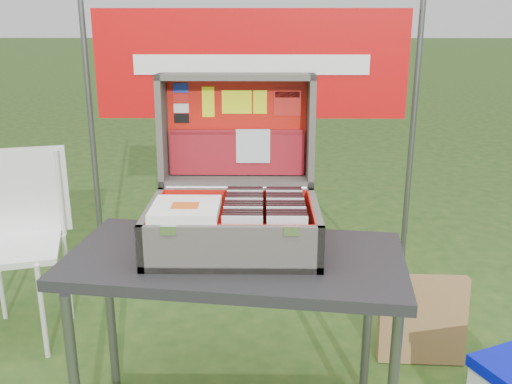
{
  "coord_description": "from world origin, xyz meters",
  "views": [
    {
      "loc": [
        0.06,
        -1.87,
        1.54
      ],
      "look_at": [
        0.04,
        0.1,
        0.93
      ],
      "focal_mm": 40.0,
      "sensor_mm": 36.0,
      "label": 1
    }
  ],
  "objects_px": {
    "table": "(236,346)",
    "cardboard_box": "(422,319)",
    "chair": "(14,251)",
    "suitcase": "(234,165)"
  },
  "relations": [
    {
      "from": "chair",
      "to": "cardboard_box",
      "type": "distance_m",
      "value": 1.95
    },
    {
      "from": "suitcase",
      "to": "chair",
      "type": "bearing_deg",
      "value": 153.49
    },
    {
      "from": "table",
      "to": "cardboard_box",
      "type": "bearing_deg",
      "value": 37.49
    },
    {
      "from": "cardboard_box",
      "to": "table",
      "type": "bearing_deg",
      "value": -147.26
    },
    {
      "from": "table",
      "to": "cardboard_box",
      "type": "distance_m",
      "value": 0.97
    },
    {
      "from": "suitcase",
      "to": "cardboard_box",
      "type": "distance_m",
      "value": 1.23
    },
    {
      "from": "suitcase",
      "to": "chair",
      "type": "xyz_separation_m",
      "value": [
        -1.09,
        0.54,
        -0.57
      ]
    },
    {
      "from": "table",
      "to": "suitcase",
      "type": "bearing_deg",
      "value": 101.44
    },
    {
      "from": "suitcase",
      "to": "chair",
      "type": "distance_m",
      "value": 1.34
    },
    {
      "from": "chair",
      "to": "table",
      "type": "bearing_deg",
      "value": -46.83
    }
  ]
}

